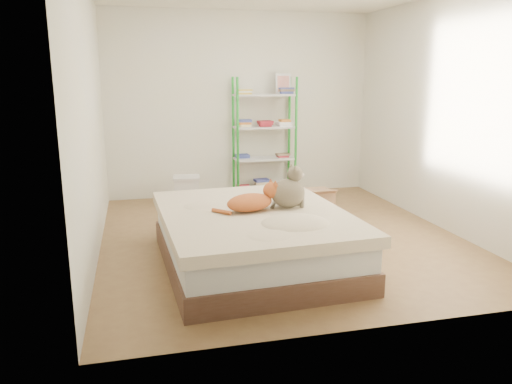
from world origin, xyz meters
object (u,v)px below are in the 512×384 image
object	(u,v)px
grey_cat	(288,187)
white_bin	(187,191)
bed	(253,238)
cardboard_box	(313,202)
orange_cat	(250,200)
shelf_unit	(265,141)

from	to	relation	value
grey_cat	white_bin	distance (m)	2.41
bed	cardboard_box	xyz separation A→B (m)	(1.13, 1.47, -0.10)
bed	orange_cat	size ratio (longest dim) A/B	4.08
bed	cardboard_box	bearing A→B (deg)	49.74
bed	grey_cat	bearing A→B (deg)	3.46
orange_cat	grey_cat	world-z (taller)	grey_cat
bed	cardboard_box	distance (m)	1.86
grey_cat	white_bin	size ratio (longest dim) A/B	0.97
grey_cat	cardboard_box	distance (m)	1.72
grey_cat	white_bin	xyz separation A→B (m)	(-0.72, 2.24, -0.51)
bed	white_bin	bearing A→B (deg)	96.47
bed	white_bin	world-z (taller)	bed
bed	white_bin	xyz separation A→B (m)	(-0.38, 2.28, -0.05)
bed	shelf_unit	size ratio (longest dim) A/B	1.21
orange_cat	shelf_unit	world-z (taller)	shelf_unit
bed	grey_cat	world-z (taller)	grey_cat
orange_cat	grey_cat	bearing A→B (deg)	-5.84
bed	white_bin	size ratio (longest dim) A/B	5.19
orange_cat	white_bin	bearing A→B (deg)	85.91
orange_cat	bed	bearing A→B (deg)	-1.62
white_bin	cardboard_box	bearing A→B (deg)	-28.33
cardboard_box	shelf_unit	bearing A→B (deg)	105.05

